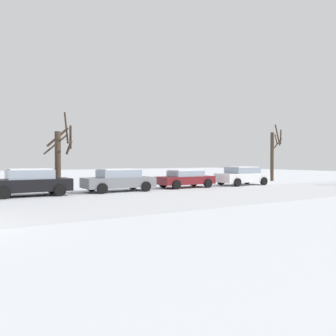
% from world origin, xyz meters
% --- Properties ---
extents(parked_car_black, '(4.35, 2.19, 1.52)m').
position_xyz_m(parked_car_black, '(4.06, 8.32, 0.77)').
color(parked_car_black, black).
rests_on(parked_car_black, ground).
extents(parked_car_gray, '(4.53, 2.17, 1.44)m').
position_xyz_m(parked_car_gray, '(9.40, 8.26, 0.74)').
color(parked_car_gray, slate).
rests_on(parked_car_gray, ground).
extents(parked_car_maroon, '(4.21, 2.03, 1.30)m').
position_xyz_m(parked_car_maroon, '(14.73, 8.39, 0.68)').
color(parked_car_maroon, maroon).
rests_on(parked_car_maroon, ground).
extents(parked_car_white, '(4.40, 2.15, 1.48)m').
position_xyz_m(parked_car_white, '(20.07, 8.05, 0.76)').
color(parked_car_white, white).
rests_on(parked_car_white, ground).
extents(tree_far_mid, '(1.79, 1.96, 5.04)m').
position_xyz_m(tree_far_mid, '(6.30, 10.62, 2.29)').
color(tree_far_mid, '#423326').
rests_on(tree_far_mid, ground).
extents(tree_far_left, '(1.60, 1.68, 5.36)m').
position_xyz_m(tree_far_left, '(26.52, 10.46, 2.65)').
color(tree_far_left, '#423326').
rests_on(tree_far_left, ground).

